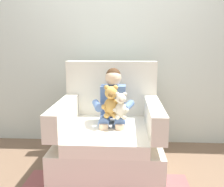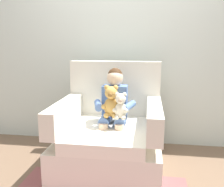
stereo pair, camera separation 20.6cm
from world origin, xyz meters
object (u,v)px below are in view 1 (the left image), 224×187
at_px(seated_child, 113,104).
at_px(plush_honey, 111,102).
at_px(armchair, 109,136).
at_px(plush_cream, 121,106).

xyz_separation_m(seated_child, plush_honey, (-0.01, -0.13, 0.05)).
bearing_deg(armchair, seated_child, 50.04).
bearing_deg(plush_cream, seated_child, 114.33).
bearing_deg(plush_cream, plush_honey, 154.57).
bearing_deg(seated_child, armchair, -131.45).
xyz_separation_m(seated_child, plush_cream, (0.09, -0.18, 0.02)).
distance_m(seated_child, plush_cream, 0.20).
height_order(seated_child, plush_honey, seated_child).
bearing_deg(seated_child, plush_cream, -64.64).
height_order(seated_child, plush_cream, seated_child).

